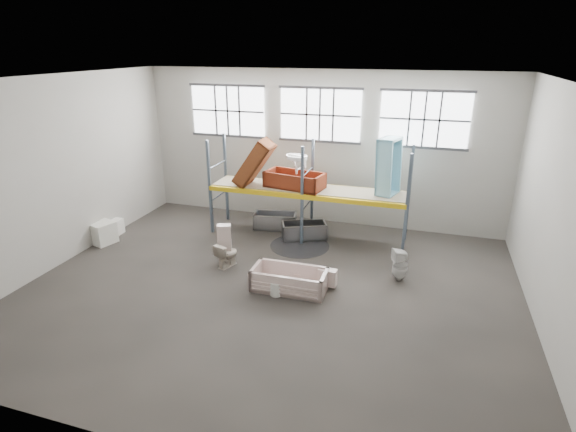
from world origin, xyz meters
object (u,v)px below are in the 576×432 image
at_px(cistern_tall, 225,244).
at_px(steel_tub_left, 275,221).
at_px(bucket, 276,289).
at_px(blue_tub_upright, 389,167).
at_px(steel_tub_right, 304,230).
at_px(carton_near, 101,232).
at_px(bathtub_beige, 289,279).
at_px(toilet_beige, 227,254).
at_px(rust_tub_flat, 295,180).
at_px(toilet_white, 400,265).

xyz_separation_m(cistern_tall, steel_tub_left, (0.48, 2.88, -0.32)).
bearing_deg(bucket, blue_tub_upright, 61.01).
height_order(cistern_tall, steel_tub_right, cistern_tall).
height_order(steel_tub_left, carton_near, carton_near).
bearing_deg(steel_tub_left, bucket, -70.91).
distance_m(bathtub_beige, cistern_tall, 2.29).
bearing_deg(blue_tub_upright, carton_near, -163.30).
distance_m(steel_tub_right, bucket, 3.56).
distance_m(toilet_beige, rust_tub_flat, 3.20).
relative_size(bathtub_beige, carton_near, 2.41).
distance_m(steel_tub_right, blue_tub_upright, 3.24).
bearing_deg(bathtub_beige, toilet_beige, 160.01).
distance_m(steel_tub_right, carton_near, 6.23).
bearing_deg(carton_near, steel_tub_left, 29.69).
bearing_deg(toilet_beige, bathtub_beige, 179.41).
relative_size(toilet_white, bucket, 2.51).
bearing_deg(toilet_white, carton_near, -111.34).
distance_m(bathtub_beige, toilet_beige, 2.12).
height_order(blue_tub_upright, carton_near, blue_tub_upright).
bearing_deg(rust_tub_flat, carton_near, -157.47).
bearing_deg(toilet_white, bathtub_beige, -86.23).
bearing_deg(steel_tub_right, toilet_beige, -121.04).
relative_size(toilet_beige, bucket, 2.02).
bearing_deg(blue_tub_upright, steel_tub_left, 176.63).
bearing_deg(steel_tub_right, cistern_tall, -124.37).
relative_size(cistern_tall, bucket, 3.35).
relative_size(toilet_white, carton_near, 1.13).
relative_size(bathtub_beige, toilet_beige, 2.65).
relative_size(toilet_white, rust_tub_flat, 0.48).
bearing_deg(steel_tub_left, blue_tub_upright, -3.37).
height_order(bathtub_beige, toilet_white, toilet_white).
bearing_deg(bathtub_beige, carton_near, 170.20).
bearing_deg(steel_tub_left, toilet_beige, -96.93).
bearing_deg(steel_tub_left, bathtub_beige, -66.26).
xyz_separation_m(cistern_tall, rust_tub_flat, (1.26, 2.47, 1.25)).
relative_size(blue_tub_upright, carton_near, 2.21).
distance_m(steel_tub_left, carton_near, 5.42).
distance_m(cistern_tall, blue_tub_upright, 5.16).
height_order(rust_tub_flat, bucket, rust_tub_flat).
bearing_deg(bucket, carton_near, 167.29).
bearing_deg(rust_tub_flat, bathtub_beige, -75.53).
bearing_deg(carton_near, cistern_tall, -2.59).
distance_m(toilet_white, rust_tub_flat, 4.19).
height_order(cistern_tall, carton_near, cistern_tall).
relative_size(bathtub_beige, bucket, 5.36).
bearing_deg(cistern_tall, steel_tub_right, 34.13).
height_order(steel_tub_left, blue_tub_upright, blue_tub_upright).
height_order(cistern_tall, steel_tub_left, cistern_tall).
xyz_separation_m(toilet_white, carton_near, (-8.90, -0.28, -0.10)).
distance_m(steel_tub_left, rust_tub_flat, 1.80).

